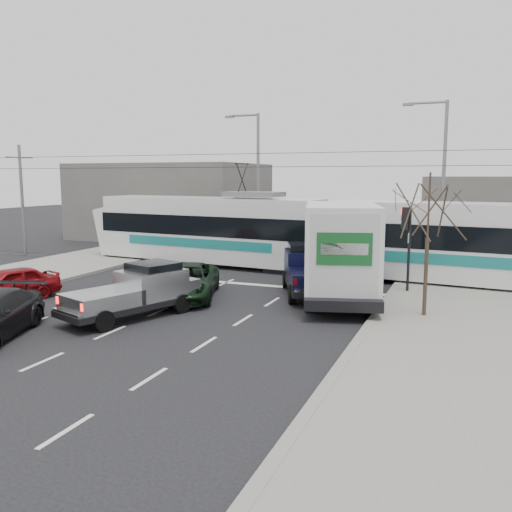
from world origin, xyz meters
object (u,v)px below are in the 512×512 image
at_px(traffic_signal, 407,231).
at_px(street_lamp_far, 255,175).
at_px(box_truck, 340,253).
at_px(silver_pickup, 139,291).
at_px(street_lamp_near, 440,174).
at_px(red_car, 9,284).
at_px(tram, 328,235).
at_px(bare_tree, 429,212).
at_px(green_car, 186,281).
at_px(navy_pickup, 308,270).

distance_m(traffic_signal, street_lamp_far, 14.47).
distance_m(street_lamp_far, box_truck, 14.60).
xyz_separation_m(silver_pickup, box_truck, (6.14, 5.24, 1.01)).
bearing_deg(silver_pickup, street_lamp_near, 78.35).
bearing_deg(silver_pickup, red_car, -160.61).
height_order(street_lamp_far, red_car, street_lamp_far).
distance_m(tram, red_car, 15.05).
distance_m(bare_tree, tram, 9.36).
distance_m(box_truck, green_car, 6.42).
bearing_deg(box_truck, navy_pickup, 142.72).
bearing_deg(traffic_signal, bare_tree, -74.24).
height_order(bare_tree, box_truck, bare_tree).
distance_m(bare_tree, box_truck, 4.39).
bearing_deg(bare_tree, red_car, -168.65).
relative_size(street_lamp_far, red_car, 2.25).
bearing_deg(silver_pickup, traffic_signal, 61.32).
bearing_deg(street_lamp_near, tram, -141.50).
height_order(navy_pickup, red_car, navy_pickup).
height_order(traffic_signal, tram, tram).
relative_size(bare_tree, navy_pickup, 0.95).
distance_m(silver_pickup, green_car, 3.21).
height_order(bare_tree, tram, tram).
bearing_deg(tram, silver_pickup, -105.82).
xyz_separation_m(traffic_signal, street_lamp_far, (-10.66, 9.50, 2.37)).
xyz_separation_m(traffic_signal, red_car, (-14.81, -7.20, -2.06)).
relative_size(silver_pickup, red_car, 1.36).
relative_size(street_lamp_near, silver_pickup, 1.65).
bearing_deg(red_car, street_lamp_far, 98.52).
relative_size(traffic_signal, red_car, 0.90).
bearing_deg(bare_tree, traffic_signal, 105.76).
xyz_separation_m(traffic_signal, tram, (-4.25, 3.45, -0.72)).
bearing_deg(street_lamp_near, green_car, -128.22).
relative_size(street_lamp_near, red_car, 2.25).
xyz_separation_m(street_lamp_far, navy_pickup, (6.79, -10.98, -4.08)).
relative_size(box_truck, green_car, 1.64).
bearing_deg(bare_tree, tram, 125.84).
height_order(navy_pickup, green_car, navy_pickup).
bearing_deg(red_car, bare_tree, 33.83).
relative_size(box_truck, red_car, 2.08).
bearing_deg(tram, street_lamp_near, 44.20).
height_order(bare_tree, red_car, bare_tree).
height_order(bare_tree, traffic_signal, bare_tree).
height_order(box_truck, navy_pickup, box_truck).
bearing_deg(box_truck, traffic_signal, 26.34).
xyz_separation_m(street_lamp_far, green_car, (2.34, -13.63, -4.41)).
bearing_deg(green_car, tram, 41.67).
distance_m(bare_tree, traffic_signal, 4.28).
distance_m(silver_pickup, box_truck, 8.13).
bearing_deg(street_lamp_far, red_car, -103.96).
bearing_deg(traffic_signal, red_car, -154.08).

